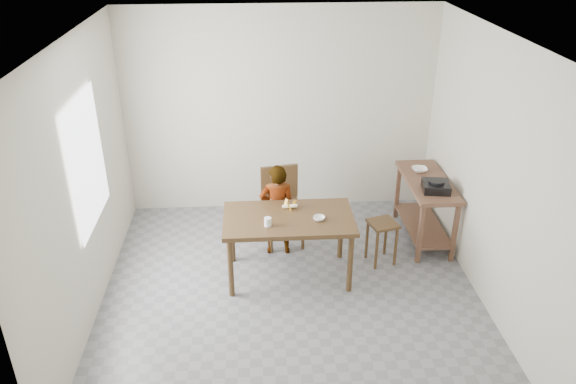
{
  "coord_description": "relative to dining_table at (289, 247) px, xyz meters",
  "views": [
    {
      "loc": [
        -0.36,
        -4.92,
        3.7
      ],
      "look_at": [
        0.0,
        0.4,
        1.0
      ],
      "focal_mm": 35.0,
      "sensor_mm": 36.0,
      "label": 1
    }
  ],
  "objects": [
    {
      "name": "wall_back",
      "position": [
        0.0,
        1.72,
        0.98
      ],
      "size": [
        4.0,
        0.04,
        2.7
      ],
      "primitive_type": "cube",
      "color": "beige",
      "rests_on": "ground"
    },
    {
      "name": "child",
      "position": [
        -0.1,
        0.5,
        0.19
      ],
      "size": [
        0.42,
        0.27,
        1.14
      ],
      "primitive_type": "imported",
      "rotation": [
        0.0,
        0.0,
        3.15
      ],
      "color": "silver",
      "rests_on": "floor"
    },
    {
      "name": "small_bowl",
      "position": [
        0.32,
        -0.09,
        0.4
      ],
      "size": [
        0.13,
        0.13,
        0.04
      ],
      "primitive_type": "imported",
      "rotation": [
        0.0,
        0.0,
        -0.05
      ],
      "color": "white",
      "rests_on": "dining_table"
    },
    {
      "name": "wall_right",
      "position": [
        2.02,
        -0.3,
        0.98
      ],
      "size": [
        0.04,
        4.0,
        2.7
      ],
      "primitive_type": "cube",
      "color": "beige",
      "rests_on": "ground"
    },
    {
      "name": "banana",
      "position": [
        0.03,
        0.19,
        0.41
      ],
      "size": [
        0.2,
        0.14,
        0.07
      ],
      "primitive_type": null,
      "rotation": [
        0.0,
        0.0,
        -0.06
      ],
      "color": "#ECC850",
      "rests_on": "dining_table"
    },
    {
      "name": "window_pane",
      "position": [
        -1.97,
        -0.1,
        1.12
      ],
      "size": [
        0.02,
        1.1,
        1.3
      ],
      "primitive_type": "cube",
      "color": "white",
      "rests_on": "wall_left"
    },
    {
      "name": "dining_table",
      "position": [
        0.0,
        0.0,
        0.0
      ],
      "size": [
        1.4,
        0.8,
        0.75
      ],
      "primitive_type": null,
      "color": "#442E19",
      "rests_on": "floor"
    },
    {
      "name": "wall_left",
      "position": [
        -2.02,
        -0.3,
        0.98
      ],
      "size": [
        0.04,
        4.0,
        2.7
      ],
      "primitive_type": "cube",
      "color": "beige",
      "rests_on": "ground"
    },
    {
      "name": "stool",
      "position": [
        1.09,
        0.21,
        -0.11
      ],
      "size": [
        0.36,
        0.36,
        0.52
      ],
      "primitive_type": null,
      "rotation": [
        0.0,
        0.0,
        0.27
      ],
      "color": "#442E19",
      "rests_on": "floor"
    },
    {
      "name": "serving_bowl",
      "position": [
        1.69,
        0.95,
        0.45
      ],
      "size": [
        0.2,
        0.2,
        0.05
      ],
      "primitive_type": "imported",
      "rotation": [
        0.0,
        0.0,
        -0.08
      ],
      "color": "white",
      "rests_on": "prep_counter"
    },
    {
      "name": "prep_counter",
      "position": [
        1.72,
        0.7,
        0.03
      ],
      "size": [
        0.5,
        1.2,
        0.8
      ],
      "primitive_type": null,
      "color": "brown",
      "rests_on": "floor"
    },
    {
      "name": "dining_chair",
      "position": [
        -0.02,
        0.7,
        0.1
      ],
      "size": [
        0.53,
        0.53,
        0.95
      ],
      "primitive_type": null,
      "rotation": [
        0.0,
        0.0,
        0.17
      ],
      "color": "#442E19",
      "rests_on": "floor"
    },
    {
      "name": "floor",
      "position": [
        0.0,
        -0.3,
        -0.4
      ],
      "size": [
        4.0,
        4.0,
        0.04
      ],
      "primitive_type": "cube",
      "color": "slate",
      "rests_on": "ground"
    },
    {
      "name": "glass_tumbler",
      "position": [
        -0.23,
        -0.17,
        0.42
      ],
      "size": [
        0.09,
        0.09,
        0.09
      ],
      "primitive_type": "cylinder",
      "rotation": [
        0.0,
        0.0,
        -0.18
      ],
      "color": "white",
      "rests_on": "dining_table"
    },
    {
      "name": "ceiling",
      "position": [
        0.0,
        -0.3,
        2.35
      ],
      "size": [
        4.0,
        4.0,
        0.04
      ],
      "primitive_type": "cube",
      "color": "white",
      "rests_on": "wall_back"
    },
    {
      "name": "wall_front",
      "position": [
        0.0,
        -2.32,
        0.98
      ],
      "size": [
        4.0,
        0.04,
        2.7
      ],
      "primitive_type": "cube",
      "color": "beige",
      "rests_on": "ground"
    },
    {
      "name": "gas_burner",
      "position": [
        1.73,
        0.42,
        0.47
      ],
      "size": [
        0.34,
        0.34,
        0.1
      ],
      "primitive_type": "cube",
      "rotation": [
        0.0,
        0.0,
        -0.15
      ],
      "color": "black",
      "rests_on": "prep_counter"
    }
  ]
}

